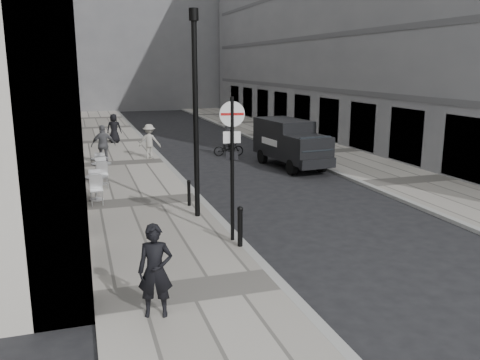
% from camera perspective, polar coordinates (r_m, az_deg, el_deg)
% --- Properties ---
extents(ground, '(120.00, 120.00, 0.00)m').
position_cam_1_polar(ground, '(9.63, 10.38, -17.61)').
color(ground, black).
rests_on(ground, ground).
extents(sidewalk, '(4.00, 60.00, 0.12)m').
position_cam_1_polar(sidewalk, '(25.80, -12.87, 1.80)').
color(sidewalk, '#A59E95').
rests_on(sidewalk, ground).
extents(far_sidewalk, '(4.00, 60.00, 0.12)m').
position_cam_1_polar(far_sidewalk, '(28.84, 9.46, 3.09)').
color(far_sidewalk, '#A59E95').
rests_on(far_sidewalk, ground).
extents(building_far, '(24.00, 16.00, 22.00)m').
position_cam_1_polar(building_far, '(63.81, -13.34, 18.02)').
color(building_far, slate).
rests_on(building_far, ground).
extents(walking_man, '(0.75, 0.59, 1.83)m').
position_cam_1_polar(walking_man, '(9.89, -9.48, -10.03)').
color(walking_man, black).
rests_on(walking_man, sidewalk).
extents(sign_post, '(0.67, 0.14, 3.91)m').
position_cam_1_polar(sign_post, '(13.50, -0.88, 3.35)').
color(sign_post, black).
rests_on(sign_post, sidewalk).
extents(lamppost, '(0.29, 0.29, 6.35)m').
position_cam_1_polar(lamppost, '(15.71, -5.03, 8.41)').
color(lamppost, black).
rests_on(lamppost, sidewalk).
extents(bollard_near, '(0.14, 0.14, 1.02)m').
position_cam_1_polar(bollard_near, '(13.49, 0.01, -5.37)').
color(bollard_near, black).
rests_on(bollard_near, sidewalk).
extents(bollard_far, '(0.11, 0.11, 0.84)m').
position_cam_1_polar(bollard_far, '(17.43, -5.75, -1.54)').
color(bollard_far, black).
rests_on(bollard_far, sidewalk).
extents(panel_van, '(2.24, 4.94, 2.25)m').
position_cam_1_polar(panel_van, '(24.54, 5.57, 4.37)').
color(panel_van, black).
rests_on(panel_van, ground).
extents(cyclist, '(1.67, 0.73, 1.74)m').
position_cam_1_polar(cyclist, '(27.55, -1.30, 4.11)').
color(cyclist, black).
rests_on(cyclist, ground).
extents(pedestrian_a, '(1.17, 0.57, 1.95)m').
position_cam_1_polar(pedestrian_a, '(25.18, -15.08, 3.80)').
color(pedestrian_a, slate).
rests_on(pedestrian_a, sidewalk).
extents(pedestrian_b, '(1.29, 0.99, 1.75)m').
position_cam_1_polar(pedestrian_b, '(26.64, -10.13, 4.31)').
color(pedestrian_b, '#B0ACA2').
rests_on(pedestrian_b, sidewalk).
extents(pedestrian_c, '(0.97, 0.73, 1.79)m').
position_cam_1_polar(pedestrian_c, '(32.44, -13.96, 5.66)').
color(pedestrian_c, black).
rests_on(pedestrian_c, sidewalk).
extents(cafe_table_near, '(0.78, 1.77, 1.01)m').
position_cam_1_polar(cafe_table_near, '(18.79, -15.89, -0.64)').
color(cafe_table_near, silver).
rests_on(cafe_table_near, sidewalk).
extents(cafe_table_mid, '(0.78, 1.76, 1.00)m').
position_cam_1_polar(cafe_table_mid, '(22.41, -15.38, 1.50)').
color(cafe_table_mid, silver).
rests_on(cafe_table_mid, sidewalk).
extents(cafe_table_far, '(0.79, 1.78, 1.01)m').
position_cam_1_polar(cafe_table_far, '(21.20, -15.26, 0.90)').
color(cafe_table_far, silver).
rests_on(cafe_table_far, sidewalk).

